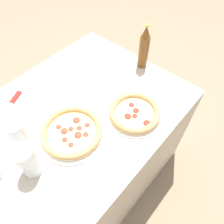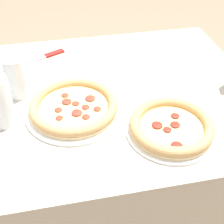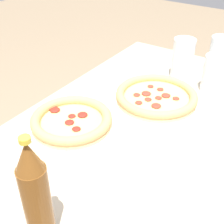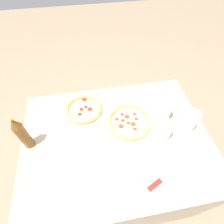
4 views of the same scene
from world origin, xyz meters
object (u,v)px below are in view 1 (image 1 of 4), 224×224
pizza_veggie (72,132)px  glass_water (29,162)px  pizza_salami (135,113)px  knife (10,105)px  glass_mango_juice (19,135)px  beer_bottle (144,48)px

pizza_veggie → glass_water: 0.23m
pizza_salami → knife: pizza_salami is taller
glass_mango_juice → glass_water: glass_water is taller
glass_mango_juice → beer_bottle: size_ratio=0.54×
pizza_salami → beer_bottle: (0.33, 0.19, 0.10)m
pizza_salami → knife: bearing=125.1°
pizza_veggie → glass_water: glass_water is taller
beer_bottle → knife: beer_bottle is taller
glass_water → beer_bottle: beer_bottle is taller
pizza_veggie → pizza_salami: size_ratio=1.17×
pizza_salami → glass_mango_juice: 0.53m
knife → pizza_veggie: bearing=-76.2°
pizza_veggie → knife: bearing=103.8°
pizza_veggie → pizza_salami: 0.31m
pizza_salami → glass_water: (-0.49, 0.15, 0.05)m
glass_water → beer_bottle: 0.82m
pizza_veggie → pizza_salami: pizza_salami is taller
pizza_salami → beer_bottle: beer_bottle is taller
beer_bottle → glass_water: bearing=-176.6°
pizza_salami → knife: 0.63m
glass_mango_juice → knife: 0.26m
glass_mango_juice → pizza_veggie: bearing=-37.2°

